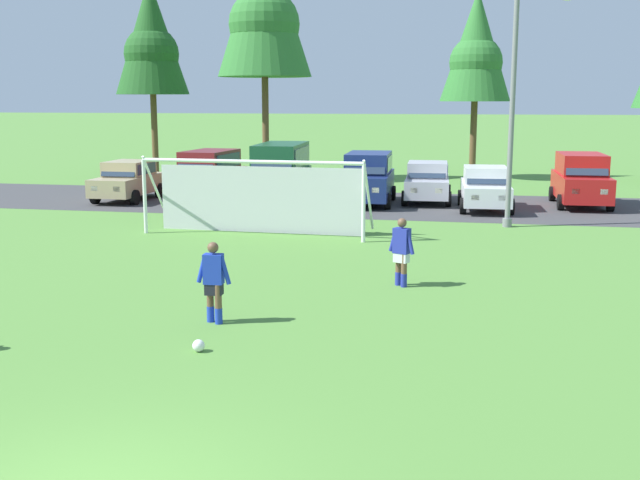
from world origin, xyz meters
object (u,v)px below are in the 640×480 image
at_px(parked_car_slot_center_right, 427,182).
at_px(parked_car_slot_far_right, 581,179).
at_px(parked_car_slot_far_left, 128,180).
at_px(soccer_goal, 258,195).
at_px(player_striker_near, 214,283).
at_px(parked_car_slot_center, 368,178).
at_px(parked_car_slot_left, 209,174).
at_px(parked_car_slot_right, 485,188).
at_px(soccer_ball, 199,346).
at_px(player_midfield_center, 401,252).
at_px(street_lamp, 517,109).
at_px(parked_car_slot_center_left, 281,171).

bearing_deg(parked_car_slot_center_right, parked_car_slot_far_right, 0.83).
bearing_deg(parked_car_slot_far_left, soccer_goal, -41.70).
height_order(player_striker_near, parked_car_slot_center, parked_car_slot_center).
xyz_separation_m(parked_car_slot_left, parked_car_slot_right, (11.91, -0.83, -0.24)).
xyz_separation_m(soccer_goal, player_striker_near, (1.96, -10.16, -0.47)).
bearing_deg(parked_car_slot_center_right, parked_car_slot_center, -155.80).
height_order(soccer_ball, parked_car_slot_far_left, parked_car_slot_far_left).
xyz_separation_m(soccer_ball, parked_car_slot_center_right, (2.74, 20.88, 0.77)).
bearing_deg(player_striker_near, parked_car_slot_right, 72.44).
bearing_deg(parked_car_slot_center_right, parked_car_slot_right, -37.49).
height_order(parked_car_slot_center, parked_car_slot_right, parked_car_slot_center).
distance_m(soccer_goal, parked_car_slot_left, 9.12).
bearing_deg(parked_car_slot_far_left, player_midfield_center, -45.41).
relative_size(player_striker_near, parked_car_slot_far_right, 0.35).
bearing_deg(parked_car_slot_right, parked_car_slot_left, 175.99).
xyz_separation_m(soccer_ball, parked_car_slot_left, (-6.75, 19.86, 1.00)).
height_order(soccer_ball, parked_car_slot_center_right, parked_car_slot_center_right).
height_order(player_striker_near, parked_car_slot_left, parked_car_slot_left).
relative_size(parked_car_slot_center, parked_car_slot_center_right, 1.09).
bearing_deg(street_lamp, parked_car_slot_far_left, 165.98).
bearing_deg(parked_car_slot_right, parked_car_slot_center, 170.95).
distance_m(soccer_ball, parked_car_slot_far_right, 22.87).
distance_m(soccer_goal, player_striker_near, 10.36).
relative_size(soccer_ball, parked_car_slot_far_right, 0.05).
relative_size(parked_car_slot_center, parked_car_slot_far_right, 1.00).
height_order(parked_car_slot_center, street_lamp, street_lamp).
bearing_deg(parked_car_slot_center_right, parked_car_slot_far_left, -171.38).
bearing_deg(parked_car_slot_right, player_midfield_center, -98.86).
distance_m(parked_car_slot_center_right, parked_car_slot_right, 3.05).
distance_m(parked_car_slot_center, parked_car_slot_center_right, 2.66).
distance_m(player_striker_near, parked_car_slot_far_right, 21.38).
xyz_separation_m(soccer_goal, player_midfield_center, (5.32, -6.37, -0.47)).
distance_m(soccer_goal, parked_car_slot_center, 8.29).
bearing_deg(parked_car_slot_far_right, parked_car_slot_left, -175.98).
bearing_deg(parked_car_slot_far_right, parked_car_slot_center_right, -179.17).
relative_size(soccer_goal, parked_car_slot_center_left, 1.52).
bearing_deg(parked_car_slot_far_left, soccer_ball, -61.84).
height_order(soccer_goal, player_striker_near, soccer_goal).
height_order(parked_car_slot_right, street_lamp, street_lamp).
relative_size(parked_car_slot_center, street_lamp, 0.60).
distance_m(parked_car_slot_center_left, street_lamp, 10.88).
bearing_deg(soccer_goal, parked_car_slot_right, 43.74).
xyz_separation_m(parked_car_slot_center_right, parked_car_slot_right, (2.42, -1.85, 0.00)).
distance_m(player_striker_near, player_midfield_center, 5.06).
bearing_deg(soccer_ball, parked_car_slot_right, 74.84).
xyz_separation_m(parked_car_slot_far_right, street_lamp, (-3.01, -6.09, 2.95)).
height_order(soccer_ball, parked_car_slot_right, parked_car_slot_right).
height_order(parked_car_slot_center_right, parked_car_slot_right, same).
relative_size(parked_car_slot_far_left, street_lamp, 0.54).
height_order(soccer_goal, parked_car_slot_far_left, soccer_goal).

